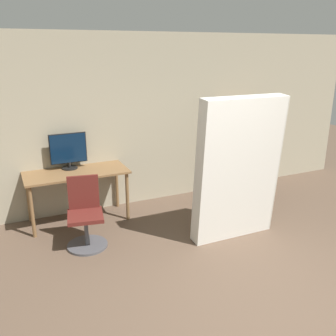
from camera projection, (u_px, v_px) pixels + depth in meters
The scene contains 7 objects.
ground_plane at pixel (285, 326), 3.47m from camera, with size 16.00×16.00×0.00m, color brown.
wall_back at pixel (148, 121), 6.00m from camera, with size 8.00×0.06×2.70m.
desk at pixel (77, 178), 5.40m from camera, with size 1.46×0.65×0.77m.
monitor at pixel (68, 150), 5.43m from camera, with size 0.53×0.23×0.53m.
office_chair at pixel (86, 219), 4.81m from camera, with size 0.52×0.52×0.91m.
bookshelf at pixel (232, 148), 6.64m from camera, with size 0.81×0.33×1.66m.
mattress_near at pixel (238, 170), 4.83m from camera, with size 1.18×0.36×1.91m.
Camera 1 is at (-2.18, -2.14, 2.46)m, focal length 40.00 mm.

